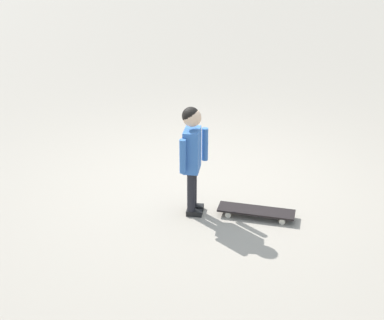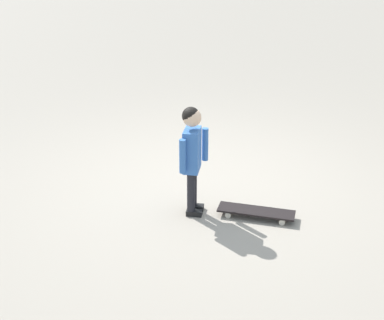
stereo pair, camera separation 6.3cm
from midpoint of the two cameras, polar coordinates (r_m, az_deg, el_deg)
name	(u,v)px [view 1 (the left image)]	position (r m, az deg, el deg)	size (l,w,h in m)	color
ground_plane	(205,183)	(5.60, 1.11, -2.49)	(50.00, 50.00, 0.00)	#9E9384
child_person	(192,149)	(4.75, -0.36, 1.17)	(0.28, 0.39, 1.06)	black
skateboard	(256,211)	(4.97, 6.68, -5.59)	(0.68, 0.60, 0.07)	black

